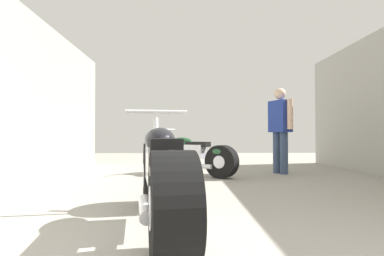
{
  "coord_description": "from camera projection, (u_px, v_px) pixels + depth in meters",
  "views": [
    {
      "loc": [
        -0.58,
        -0.56,
        0.74
      ],
      "look_at": [
        -0.48,
        3.53,
        0.83
      ],
      "focal_mm": 29.16,
      "sensor_mm": 36.0,
      "label": 1
    }
  ],
  "objects": [
    {
      "name": "ground_plane",
      "position": [
        227.0,
        190.0,
        4.2
      ],
      "size": [
        17.51,
        17.51,
        0.0
      ],
      "primitive_type": "plane",
      "color": "#9E998E"
    },
    {
      "name": "garage_partition_left",
      "position": [
        6.0,
        91.0,
        4.16
      ],
      "size": [
        0.08,
        8.03,
        2.64
      ],
      "primitive_type": "cube",
      "color": "#A3A099",
      "rests_on": "ground_plane"
    },
    {
      "name": "motorcycle_maroon_cruiser",
      "position": [
        162.0,
        177.0,
        2.47
      ],
      "size": [
        0.7,
        2.14,
        1.0
      ],
      "color": "black",
      "rests_on": "ground_plane"
    },
    {
      "name": "motorcycle_black_naked",
      "position": [
        192.0,
        156.0,
        5.68
      ],
      "size": [
        1.64,
        1.23,
        0.87
      ],
      "color": "black",
      "rests_on": "ground_plane"
    },
    {
      "name": "mechanic_in_blue",
      "position": [
        280.0,
        125.0,
        6.02
      ],
      "size": [
        0.39,
        0.65,
        1.65
      ],
      "color": "#384766",
      "rests_on": "ground_plane"
    }
  ]
}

